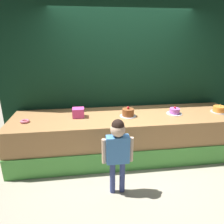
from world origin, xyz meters
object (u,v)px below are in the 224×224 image
pink_box (78,113)px  child_figure (118,147)px  cake_right (219,109)px  cake_center (174,111)px  donut (25,121)px  cake_left (128,113)px

pink_box → child_figure: bearing=-62.8°
cake_right → pink_box: bearing=177.8°
cake_center → donut: bearing=-178.6°
child_figure → pink_box: 1.12m
donut → cake_left: bearing=1.7°
donut → cake_left: cake_left is taller
pink_box → donut: pink_box is taller
pink_box → donut: size_ratio=1.36×
child_figure → cake_left: bearing=70.4°
pink_box → cake_left: 0.83m
cake_left → cake_right: size_ratio=0.99×
pink_box → cake_center: pink_box is taller
cake_center → cake_right: cake_right is taller
pink_box → cake_right: 2.49m
cake_left → cake_right: bearing=-0.5°
cake_left → cake_right: (1.66, -0.01, -0.01)m
child_figure → cake_left: child_figure is taller
cake_center → child_figure: bearing=-141.5°
pink_box → cake_right: size_ratio=0.68×
donut → cake_right: size_ratio=0.50×
child_figure → cake_left: (0.32, 0.91, 0.13)m
donut → cake_center: bearing=1.4°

